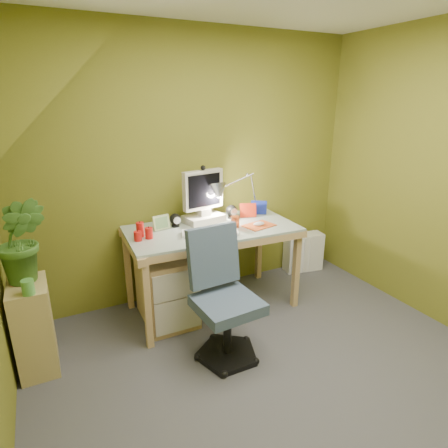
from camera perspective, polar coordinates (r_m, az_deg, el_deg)
name	(u,v)px	position (r m, az deg, el deg)	size (l,w,h in m)	color
floor	(293,393)	(2.69, 10.40, -24.04)	(3.20, 3.20, 0.01)	#49494D
wall_back	(195,169)	(3.44, -4.49, 8.43)	(3.20, 0.01, 2.40)	olive
slope_ceiling	(104,86)	(1.56, -17.85, 19.36)	(1.10, 3.20, 1.10)	white
desk	(212,268)	(3.32, -1.77, -6.75)	(1.43, 0.71, 0.76)	tan
monitor	(203,192)	(3.26, -3.21, 4.92)	(0.40, 0.23, 0.54)	beige
speaker_left	(175,220)	(3.21, -7.44, 0.59)	(0.10, 0.10, 0.12)	black
speaker_right	(232,212)	(3.41, 1.16, 1.92)	(0.10, 0.10, 0.12)	black
keyboard	(210,233)	(3.02, -2.12, -1.32)	(0.45, 0.14, 0.02)	white
mousepad	(259,225)	(3.23, 5.34, -0.21)	(0.26, 0.18, 0.01)	#B94B1D
mouse	(259,224)	(3.23, 5.34, 0.03)	(0.10, 0.06, 0.04)	silver
amber_tumbler	(235,222)	(3.17, 1.71, 0.34)	(0.07, 0.07, 0.10)	#903615
candle_cluster	(141,231)	(2.99, -12.46, -1.08)	(0.16, 0.14, 0.12)	red
photo_frame_red	(248,210)	(3.44, 3.68, 2.10)	(0.15, 0.02, 0.13)	red
photo_frame_blue	(259,207)	(3.55, 5.32, 2.54)	(0.15, 0.02, 0.13)	navy
photo_frame_green	(161,222)	(3.15, -9.55, 0.23)	(0.14, 0.02, 0.12)	#B7CD8D
desk_lamp	(248,184)	(3.45, 3.69, 6.04)	(0.55, 0.23, 0.58)	#B5B4B9
side_ledge	(34,327)	(2.95, -26.98, -13.83)	(0.24, 0.37, 0.65)	tan
potted_plant	(22,240)	(2.74, -28.46, -2.19)	(0.32, 0.26, 0.58)	#376521
green_cup	(28,287)	(2.64, -27.70, -8.53)	(0.08, 0.08, 0.10)	#50983F
task_chair	(227,304)	(2.68, 0.53, -12.07)	(0.48, 0.48, 0.88)	#3F5168
radiator	(303,252)	(4.20, 11.99, -4.20)	(0.41, 0.17, 0.41)	white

